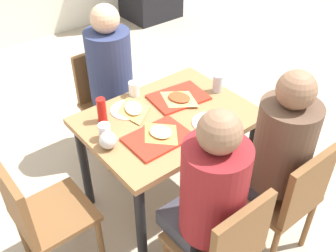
% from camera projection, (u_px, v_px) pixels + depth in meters
% --- Properties ---
extents(ground_plane, '(10.00, 10.00, 0.02)m').
position_uv_depth(ground_plane, '(168.00, 199.00, 2.89)').
color(ground_plane, '#B7A893').
extents(main_table, '(1.04, 0.77, 0.75)m').
position_uv_depth(main_table, '(168.00, 130.00, 2.50)').
color(main_table, '#9E7247').
rests_on(main_table, ground_plane).
extents(chair_near_left, '(0.40, 0.40, 0.85)m').
position_uv_depth(chair_near_left, '(224.00, 245.00, 1.97)').
color(chair_near_left, brown).
rests_on(chair_near_left, ground_plane).
extents(chair_near_right, '(0.40, 0.40, 0.85)m').
position_uv_depth(chair_near_right, '(288.00, 196.00, 2.23)').
color(chair_near_right, brown).
rests_on(chair_near_right, ground_plane).
extents(chair_far_side, '(0.40, 0.40, 0.85)m').
position_uv_depth(chair_far_side, '(106.00, 96.00, 3.05)').
color(chair_far_side, brown).
rests_on(chair_far_side, ground_plane).
extents(chair_left_end, '(0.40, 0.40, 0.85)m').
position_uv_depth(chair_left_end, '(39.00, 214.00, 2.13)').
color(chair_left_end, brown).
rests_on(chair_left_end, ground_plane).
extents(person_in_red, '(0.32, 0.42, 1.26)m').
position_uv_depth(person_in_red, '(207.00, 195.00, 1.91)').
color(person_in_red, '#383842').
rests_on(person_in_red, ground_plane).
extents(person_in_brown_jacket, '(0.32, 0.42, 1.26)m').
position_uv_depth(person_in_brown_jacket, '(276.00, 151.00, 2.17)').
color(person_in_brown_jacket, '#383842').
rests_on(person_in_brown_jacket, ground_plane).
extents(person_far_side, '(0.32, 0.42, 1.26)m').
position_uv_depth(person_far_side, '(113.00, 76.00, 2.82)').
color(person_far_side, '#383842').
rests_on(person_far_side, ground_plane).
extents(tray_red_near, '(0.36, 0.26, 0.02)m').
position_uv_depth(tray_red_near, '(158.00, 138.00, 2.25)').
color(tray_red_near, red).
rests_on(tray_red_near, main_table).
extents(tray_red_far, '(0.39, 0.30, 0.02)m').
position_uv_depth(tray_red_far, '(178.00, 97.00, 2.59)').
color(tray_red_far, red).
rests_on(tray_red_far, main_table).
extents(paper_plate_center, '(0.22, 0.22, 0.01)m').
position_uv_depth(paper_plate_center, '(128.00, 110.00, 2.48)').
color(paper_plate_center, white).
rests_on(paper_plate_center, main_table).
extents(paper_plate_near_edge, '(0.22, 0.22, 0.01)m').
position_uv_depth(paper_plate_near_edge, '(210.00, 123.00, 2.37)').
color(paper_plate_near_edge, white).
rests_on(paper_plate_near_edge, main_table).
extents(pizza_slice_a, '(0.18, 0.22, 0.02)m').
position_uv_depth(pizza_slice_a, '(161.00, 132.00, 2.26)').
color(pizza_slice_a, '#C68C47').
rests_on(pizza_slice_a, tray_red_near).
extents(pizza_slice_b, '(0.22, 0.26, 0.02)m').
position_uv_depth(pizza_slice_b, '(179.00, 98.00, 2.55)').
color(pizza_slice_b, '#DBAD60').
rests_on(pizza_slice_b, tray_red_far).
extents(pizza_slice_c, '(0.23, 0.28, 0.02)m').
position_uv_depth(pizza_slice_c, '(133.00, 109.00, 2.47)').
color(pizza_slice_c, tan).
rests_on(pizza_slice_c, paper_plate_center).
extents(plastic_cup_a, '(0.07, 0.07, 0.10)m').
position_uv_depth(plastic_cup_a, '(134.00, 89.00, 2.59)').
color(plastic_cup_a, white).
rests_on(plastic_cup_a, main_table).
extents(plastic_cup_b, '(0.07, 0.07, 0.10)m').
position_uv_depth(plastic_cup_b, '(208.00, 134.00, 2.21)').
color(plastic_cup_b, white).
rests_on(plastic_cup_b, main_table).
extents(plastic_cup_c, '(0.07, 0.07, 0.10)m').
position_uv_depth(plastic_cup_c, '(105.00, 132.00, 2.23)').
color(plastic_cup_c, white).
rests_on(plastic_cup_c, main_table).
extents(soda_can, '(0.07, 0.07, 0.12)m').
position_uv_depth(soda_can, '(218.00, 83.00, 2.62)').
color(soda_can, '#B7BCC6').
rests_on(soda_can, main_table).
extents(condiment_bottle, '(0.06, 0.06, 0.16)m').
position_uv_depth(condiment_bottle, '(102.00, 110.00, 2.34)').
color(condiment_bottle, red).
rests_on(condiment_bottle, main_table).
extents(foil_bundle, '(0.10, 0.10, 0.10)m').
position_uv_depth(foil_bundle, '(108.00, 140.00, 2.17)').
color(foil_bundle, silver).
rests_on(foil_bundle, main_table).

